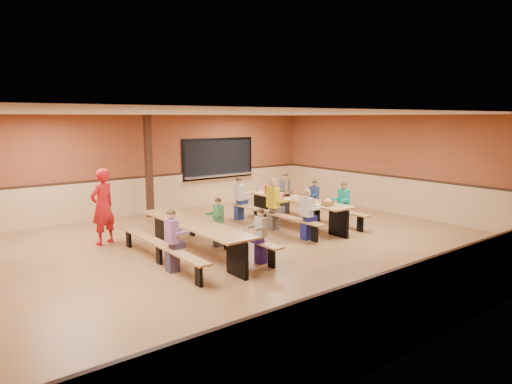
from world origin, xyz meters
TOP-DOWN VIEW (x-y plane):
  - ground at (0.00, 0.00)m, footprint 12.00×12.00m
  - room_envelope at (0.00, 0.00)m, footprint 12.04×10.04m
  - kitchen_pass_through at (2.60, 4.96)m, footprint 2.78×0.28m
  - structural_post at (-0.20, 4.40)m, footprint 0.18×0.18m
  - cafeteria_table_main at (2.50, 0.96)m, footprint 1.91×3.70m
  - cafeteria_table_second at (-1.16, 0.14)m, footprint 1.91×3.70m
  - seated_child_white_left at (1.67, -0.31)m, footprint 0.37×0.30m
  - seated_adult_yellow at (1.67, 0.96)m, footprint 0.43×0.35m
  - seated_child_grey_left at (1.67, 2.49)m, footprint 0.37×0.30m
  - seated_child_teal_right at (3.32, -0.01)m, footprint 0.37×0.30m
  - seated_child_navy_right at (3.32, 1.09)m, footprint 0.34×0.28m
  - seated_child_char_right at (3.32, 2.37)m, footprint 0.38×0.31m
  - seated_child_purple_sec at (-1.99, -0.43)m, footprint 0.37×0.30m
  - seated_child_green_sec at (-0.34, 0.49)m, footprint 0.32×0.26m
  - seated_child_tan_sec at (-0.34, -1.07)m, footprint 0.32×0.26m
  - standing_woman at (-2.33, 2.30)m, footprint 0.76×0.64m
  - punch_pitcher at (2.42, 2.12)m, footprint 0.16×0.16m
  - chip_bowl at (2.43, -0.27)m, footprint 0.32×0.32m
  - napkin_dispenser at (2.59, 0.59)m, footprint 0.10×0.14m
  - condiment_mustard at (2.34, 0.43)m, footprint 0.06×0.06m
  - condiment_ketchup at (2.43, 0.45)m, footprint 0.06×0.06m
  - table_paddle at (2.53, 1.41)m, footprint 0.16×0.16m
  - place_settings at (2.50, 0.96)m, footprint 0.65×3.30m

SIDE VIEW (x-z plane):
  - ground at x=0.00m, z-range 0.00..0.00m
  - cafeteria_table_main at x=2.50m, z-range 0.16..0.90m
  - cafeteria_table_second at x=-1.16m, z-range 0.16..0.90m
  - seated_child_green_sec at x=-0.34m, z-range 0.00..1.11m
  - seated_child_tan_sec at x=-0.34m, z-range 0.00..1.11m
  - seated_child_navy_right at x=3.32m, z-range 0.00..1.14m
  - seated_child_purple_sec at x=-1.99m, z-range 0.00..1.20m
  - seated_child_white_left at x=1.67m, z-range 0.00..1.21m
  - seated_child_teal_right at x=3.32m, z-range 0.00..1.21m
  - seated_child_grey_left at x=1.67m, z-range 0.00..1.21m
  - seated_child_char_right at x=3.32m, z-range 0.00..1.24m
  - seated_adult_yellow at x=1.67m, z-range 0.00..1.33m
  - room_envelope at x=0.00m, z-range -0.82..2.20m
  - place_settings at x=2.50m, z-range 0.74..0.85m
  - napkin_dispenser at x=2.59m, z-range 0.74..0.87m
  - chip_bowl at x=2.43m, z-range 0.74..0.89m
  - condiment_mustard at x=2.34m, z-range 0.74..0.91m
  - condiment_ketchup at x=2.43m, z-range 0.74..0.91m
  - punch_pitcher at x=2.42m, z-range 0.74..0.96m
  - table_paddle at x=2.53m, z-range 0.60..1.16m
  - standing_woman at x=-2.33m, z-range 0.00..1.77m
  - kitchen_pass_through at x=2.60m, z-range 0.80..2.18m
  - structural_post at x=-0.20m, z-range 0.00..3.00m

